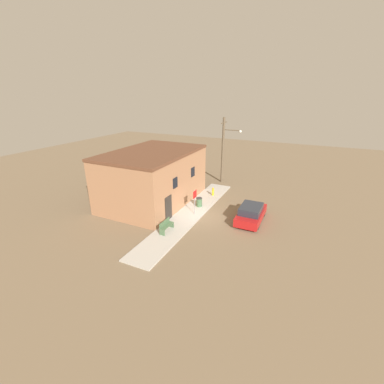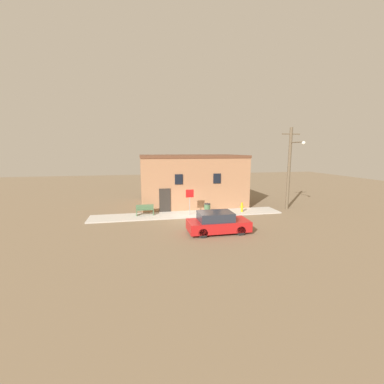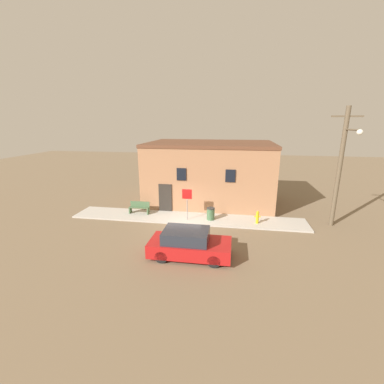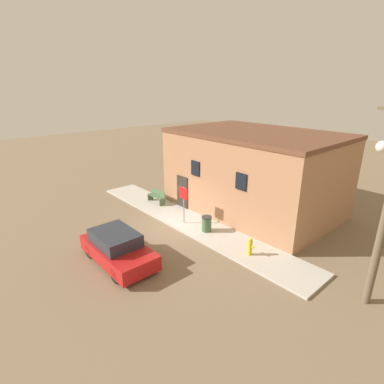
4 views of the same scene
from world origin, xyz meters
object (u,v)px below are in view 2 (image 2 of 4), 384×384
object	(u,v)px
stop_sign	(190,197)
utility_pole	(290,166)
parked_car	(217,223)
fire_hydrant	(242,207)
trash_bin	(207,208)
bench	(145,210)

from	to	relation	value
stop_sign	utility_pole	size ratio (longest dim) A/B	0.29
parked_car	fire_hydrant	bearing A→B (deg)	52.09
trash_bin	parked_car	world-z (taller)	parked_car
parked_car	utility_pole	bearing A→B (deg)	32.32
trash_bin	bench	bearing A→B (deg)	175.37
stop_sign	utility_pole	xyz separation A→B (m)	(9.65, 0.72, 2.44)
fire_hydrant	parked_car	bearing A→B (deg)	-127.91
stop_sign	trash_bin	xyz separation A→B (m)	(1.61, 0.28, -1.10)
parked_car	trash_bin	bearing A→B (deg)	82.78
stop_sign	parked_car	bearing A→B (deg)	-78.51
trash_bin	utility_pole	size ratio (longest dim) A/B	0.11
fire_hydrant	trash_bin	size ratio (longest dim) A/B	1.01
fire_hydrant	parked_car	world-z (taller)	parked_car
bench	utility_pole	world-z (taller)	utility_pole
trash_bin	utility_pole	bearing A→B (deg)	3.11
stop_sign	fire_hydrant	bearing A→B (deg)	1.10
trash_bin	utility_pole	xyz separation A→B (m)	(8.04, 0.44, 3.54)
fire_hydrant	trash_bin	bearing A→B (deg)	176.48
fire_hydrant	stop_sign	size ratio (longest dim) A/B	0.40
fire_hydrant	bench	bearing A→B (deg)	175.78
fire_hydrant	utility_pole	distance (m)	6.07
trash_bin	utility_pole	distance (m)	8.80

